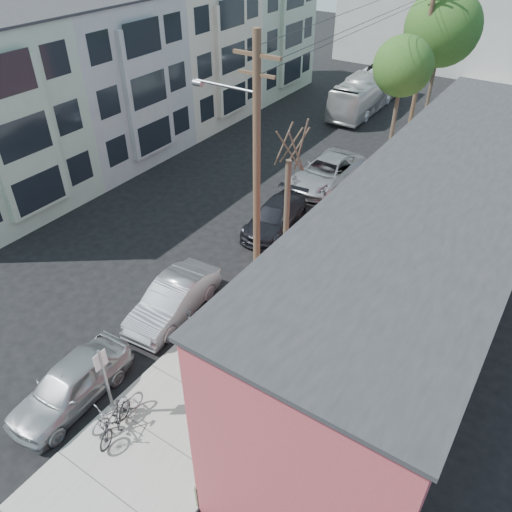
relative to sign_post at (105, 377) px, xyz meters
The scene contains 25 objects.
ground 5.07m from the sign_post, 119.84° to the left, with size 120.00×120.00×0.00m, color black.
sidewalk 15.32m from the sign_post, 82.83° to the left, with size 4.50×58.00×0.15m, color #9C9A90.
cafe_building 11.35m from the sign_post, 53.86° to the left, with size 6.60×20.20×6.61m.
apartment_row 23.16m from the sign_post, 128.12° to the left, with size 6.30×32.00×9.00m.
sign_post is the anchor object (origin of this frame).
parking_meter_near 4.01m from the sign_post, 91.46° to the left, with size 0.14×0.14×1.24m.
parking_meter_far 14.59m from the sign_post, 90.39° to the left, with size 0.14×0.14×1.24m.
utility_pole_near 8.80m from the sign_post, 89.71° to the left, with size 3.57×0.28×10.00m.
utility_pole_far 26.65m from the sign_post, 89.78° to the left, with size 1.80×0.28×10.00m.
tree_bare 9.80m from the sign_post, 87.36° to the left, with size 0.24×0.24×4.99m.
tree_leafy_mid 22.23m from the sign_post, 88.82° to the left, with size 3.24×3.24×7.40m.
tree_leafy_far 28.82m from the sign_post, 89.09° to the left, with size 4.70×4.70×8.96m.
patio_chair_a 5.01m from the sign_post, 40.64° to the left, with size 0.50×0.50×0.88m, color #134725, non-canonical shape.
patio_chair_b 3.87m from the sign_post, ahead, with size 0.50×0.50×0.88m, color #134725, non-canonical shape.
patron_grey 6.06m from the sign_post, 60.95° to the left, with size 0.67×0.44×1.85m, color slate.
patron_green 5.17m from the sign_post, 43.43° to the left, with size 0.91×0.71×1.86m, color #276238.
cyclist 6.00m from the sign_post, 75.77° to the left, with size 1.21×0.70×1.88m, color maroon.
cyclist_bike 6.09m from the sign_post, 75.77° to the left, with size 0.58×1.66×0.87m, color black.
parked_bike_a 1.37m from the sign_post, 36.15° to the right, with size 0.51×1.79×1.08m, color black.
parked_bike_b 1.24m from the sign_post, 16.04° to the right, with size 0.67×1.93×1.01m, color gray.
car_0 1.92m from the sign_post, 169.47° to the right, with size 1.76×4.37×1.49m, color #9A9EA1.
car_1 5.05m from the sign_post, 108.33° to the left, with size 1.59×4.56×1.50m, color #96969D.
car_2 12.30m from the sign_post, 97.27° to the left, with size 1.90×4.67×1.35m, color black.
car_3 17.86m from the sign_post, 94.99° to the left, with size 2.56×5.55×1.54m, color #999AA0.
bus 30.89m from the sign_post, 98.74° to the left, with size 2.31×9.88×2.75m, color silver.
Camera 1 is at (11.57, -9.84, 13.48)m, focal length 35.00 mm.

